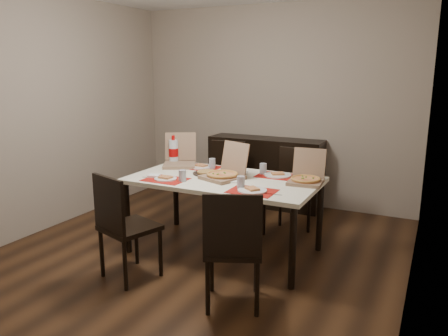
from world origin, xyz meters
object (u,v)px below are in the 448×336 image
at_px(chair_near_left, 122,223).
at_px(soda_bottle, 174,152).
at_px(chair_far_right, 291,187).
at_px(pizza_box_center, 225,173).
at_px(sideboard, 265,172).
at_px(dip_bowl, 243,173).
at_px(chair_near_right, 233,245).
at_px(chair_far_left, 225,177).
at_px(dining_table, 224,185).

xyz_separation_m(chair_near_left, soda_bottle, (-0.29, 1.27, 0.37)).
relative_size(chair_far_right, pizza_box_center, 1.99).
bearing_deg(chair_near_left, sideboard, 83.09).
distance_m(sideboard, chair_near_left, 2.56).
bearing_deg(dip_bowl, chair_near_right, -69.21).
xyz_separation_m(sideboard, dip_bowl, (0.29, -1.40, 0.31)).
bearing_deg(chair_far_right, pizza_box_center, -116.18).
height_order(chair_near_right, chair_far_left, same).
height_order(chair_near_right, dip_bowl, chair_near_right).
distance_m(chair_near_right, soda_bottle, 1.88).
height_order(chair_near_left, chair_near_right, same).
xyz_separation_m(dining_table, dip_bowl, (0.10, 0.22, 0.08)).
distance_m(dining_table, chair_near_right, 1.09).
xyz_separation_m(chair_far_right, pizza_box_center, (-0.40, -0.82, 0.29)).
distance_m(chair_near_right, dip_bowl, 1.26).
xyz_separation_m(sideboard, dining_table, (0.20, -1.63, 0.23)).
bearing_deg(pizza_box_center, chair_far_left, 115.95).
distance_m(chair_near_left, pizza_box_center, 1.08).
xyz_separation_m(dining_table, chair_near_right, (0.53, -0.93, -0.17)).
bearing_deg(pizza_box_center, chair_near_left, -119.97).
distance_m(sideboard, chair_far_left, 0.74).
height_order(dining_table, soda_bottle, soda_bottle).
xyz_separation_m(sideboard, soda_bottle, (-0.60, -1.28, 0.43)).
bearing_deg(dining_table, chair_near_left, -118.82).
relative_size(chair_far_right, soda_bottle, 2.93).
relative_size(dining_table, pizza_box_center, 3.86).
bearing_deg(soda_bottle, chair_near_right, -43.89).
bearing_deg(sideboard, chair_near_left, -96.91).
height_order(pizza_box_center, dip_bowl, pizza_box_center).
bearing_deg(chair_far_right, dip_bowl, -118.90).
bearing_deg(dip_bowl, soda_bottle, 171.77).
distance_m(dip_bowl, soda_bottle, 0.91).
xyz_separation_m(chair_near_left, dip_bowl, (0.60, 1.14, 0.25)).
xyz_separation_m(sideboard, chair_far_right, (0.61, -0.82, 0.06)).
xyz_separation_m(sideboard, chair_near_left, (-0.31, -2.54, 0.06)).
height_order(dining_table, chair_near_right, chair_near_right).
relative_size(chair_far_left, pizza_box_center, 1.99).
height_order(chair_far_right, pizza_box_center, pizza_box_center).
relative_size(dining_table, chair_far_left, 1.94).
height_order(sideboard, chair_far_left, chair_far_left).
relative_size(chair_far_left, dip_bowl, 8.53).
bearing_deg(dip_bowl, chair_far_right, 61.10).
height_order(chair_near_right, soda_bottle, soda_bottle).
bearing_deg(sideboard, chair_near_right, -74.06).
height_order(chair_far_left, soda_bottle, soda_bottle).
xyz_separation_m(dining_table, pizza_box_center, (0.02, -0.02, 0.12)).
xyz_separation_m(chair_far_left, chair_far_right, (0.86, -0.13, 0.00)).
height_order(dining_table, chair_near_left, chair_near_left).
relative_size(sideboard, dip_bowl, 13.76).
distance_m(dining_table, chair_far_left, 1.05).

